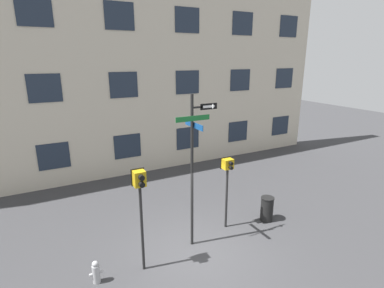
# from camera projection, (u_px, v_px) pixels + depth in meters

# --- Properties ---
(ground_plane) EXTENTS (60.00, 60.00, 0.00)m
(ground_plane) POSITION_uv_depth(u_px,v_px,m) (198.00, 254.00, 9.28)
(ground_plane) COLOR #38383A
(building_facade) EXTENTS (24.00, 0.63, 12.25)m
(building_facade) POSITION_uv_depth(u_px,v_px,m) (120.00, 52.00, 14.14)
(building_facade) COLOR beige
(building_facade) RESTS_ON ground_plane
(street_sign_pole) EXTENTS (1.37, 1.07, 4.88)m
(street_sign_pole) POSITION_uv_depth(u_px,v_px,m) (194.00, 161.00, 9.01)
(street_sign_pole) COLOR black
(street_sign_pole) RESTS_ON ground_plane
(pedestrian_signal_left) EXTENTS (0.37, 0.40, 3.04)m
(pedestrian_signal_left) POSITION_uv_depth(u_px,v_px,m) (140.00, 193.00, 7.96)
(pedestrian_signal_left) COLOR black
(pedestrian_signal_left) RESTS_ON ground_plane
(pedestrian_signal_right) EXTENTS (0.41, 0.40, 2.60)m
(pedestrian_signal_right) POSITION_uv_depth(u_px,v_px,m) (227.00, 174.00, 10.20)
(pedestrian_signal_right) COLOR black
(pedestrian_signal_right) RESTS_ON ground_plane
(fire_hydrant) EXTENTS (0.36, 0.20, 0.66)m
(fire_hydrant) POSITION_uv_depth(u_px,v_px,m) (96.00, 272.00, 8.02)
(fire_hydrant) COLOR #A5A5A8
(fire_hydrant) RESTS_ON ground_plane
(trash_bin) EXTENTS (0.49, 0.49, 0.93)m
(trash_bin) POSITION_uv_depth(u_px,v_px,m) (267.00, 209.00, 11.08)
(trash_bin) COLOR black
(trash_bin) RESTS_ON ground_plane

